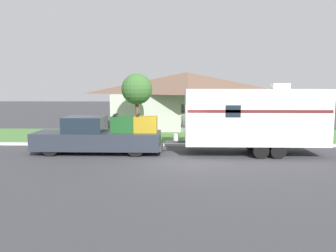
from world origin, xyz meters
TOP-DOWN VIEW (x-y plane):
  - ground_plane at (0.00, 0.00)m, footprint 120.00×120.00m
  - curb_strip at (0.00, 3.75)m, footprint 80.00×0.30m
  - lawn_strip at (0.00, 7.40)m, footprint 80.00×7.00m
  - house_across_street at (0.76, 12.75)m, footprint 12.36×7.69m
  - pickup_truck at (-3.95, 1.61)m, footprint 6.44×1.92m
  - travel_trailer at (3.80, 1.60)m, footprint 7.80×2.36m
  - mailbox at (2.00, 4.76)m, footprint 0.48×0.20m
  - tree_in_yard at (-2.65, 6.73)m, footprint 2.01×2.01m

SIDE VIEW (x-z plane):
  - ground_plane at x=0.00m, z-range 0.00..0.00m
  - lawn_strip at x=0.00m, z-range 0.00..0.03m
  - curb_strip at x=0.00m, z-range 0.00..0.14m
  - pickup_truck at x=-3.95m, z-range -0.14..1.87m
  - mailbox at x=2.00m, z-range 0.34..1.62m
  - travel_trailer at x=3.80m, z-range 0.12..3.64m
  - house_across_street at x=0.76m, z-range 0.08..4.64m
  - tree_in_yard at x=-2.65m, z-range 1.06..5.27m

